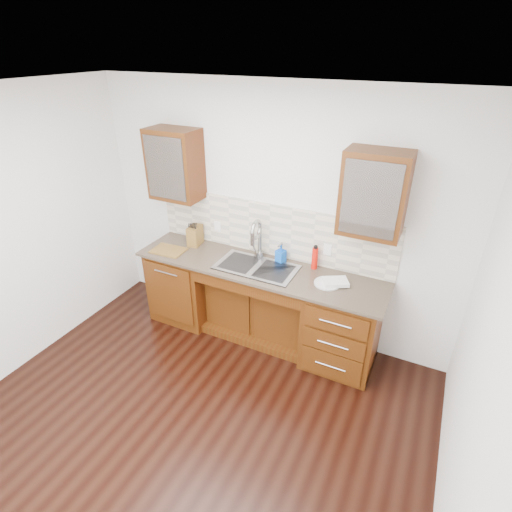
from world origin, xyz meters
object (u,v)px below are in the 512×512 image
at_px(water_bottle, 315,258).
at_px(knife_block, 195,235).
at_px(cutting_board, 168,250).
at_px(plate, 327,283).
at_px(soap_bottle, 281,253).

distance_m(water_bottle, knife_block, 1.42).
relative_size(water_bottle, cutting_board, 0.64).
bearing_deg(water_bottle, plate, -47.80).
xyz_separation_m(water_bottle, cutting_board, (-1.59, -0.35, -0.11)).
relative_size(water_bottle, plate, 0.91).
bearing_deg(knife_block, plate, -13.61).
relative_size(soap_bottle, knife_block, 0.89).
relative_size(plate, knife_block, 1.14).
bearing_deg(soap_bottle, plate, -3.49).
distance_m(knife_block, cutting_board, 0.35).
bearing_deg(plate, cutting_board, -176.24).
relative_size(soap_bottle, water_bottle, 0.86).
bearing_deg(soap_bottle, knife_block, -160.90).
xyz_separation_m(soap_bottle, knife_block, (-1.05, -0.05, 0.01)).
bearing_deg(water_bottle, soap_bottle, -176.21).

